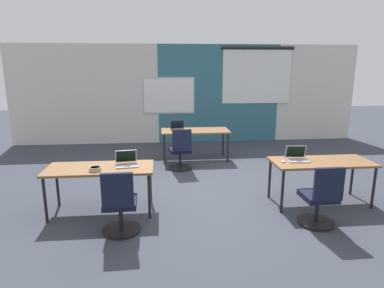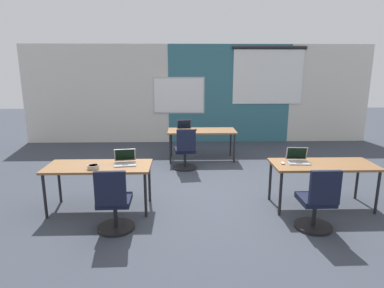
% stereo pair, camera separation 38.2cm
% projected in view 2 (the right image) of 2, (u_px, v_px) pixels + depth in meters
% --- Properties ---
extents(ground_plane, '(24.00, 24.00, 0.00)m').
position_uv_depth(ground_plane, '(208.00, 193.00, 5.92)').
color(ground_plane, '#383D47').
extents(back_wall_assembly, '(10.00, 0.27, 2.80)m').
position_uv_depth(back_wall_assembly, '(199.00, 94.00, 9.68)').
color(back_wall_assembly, silver).
rests_on(back_wall_assembly, ground).
extents(desk_near_left, '(1.60, 0.70, 0.72)m').
position_uv_depth(desk_near_left, '(99.00, 169.00, 5.14)').
color(desk_near_left, brown).
rests_on(desk_near_left, ground).
extents(desk_near_right, '(1.60, 0.70, 0.72)m').
position_uv_depth(desk_near_right, '(323.00, 167.00, 5.23)').
color(desk_near_right, brown).
rests_on(desk_near_right, ground).
extents(desk_far_center, '(1.60, 0.70, 0.72)m').
position_uv_depth(desk_far_center, '(202.00, 133.00, 7.91)').
color(desk_far_center, brown).
rests_on(desk_far_center, ground).
extents(laptop_far_left, '(0.36, 0.32, 0.23)m').
position_uv_depth(laptop_far_left, '(185.00, 128.00, 7.89)').
color(laptop_far_left, '#333338').
rests_on(laptop_far_left, desk_far_center).
extents(mouse_far_left, '(0.07, 0.11, 0.03)m').
position_uv_depth(mouse_far_left, '(196.00, 130.00, 7.87)').
color(mouse_far_left, black).
rests_on(mouse_far_left, desk_far_center).
extents(chair_far_left, '(0.52, 0.56, 0.92)m').
position_uv_depth(chair_far_left, '(185.00, 153.00, 7.21)').
color(chair_far_left, black).
rests_on(chair_far_left, ground).
extents(laptop_near_right_inner, '(0.35, 0.32, 0.23)m').
position_uv_depth(laptop_near_right_inner, '(298.00, 159.00, 5.27)').
color(laptop_near_right_inner, '#9E9EA3').
rests_on(laptop_near_right_inner, desk_near_right).
extents(mouse_near_right_inner, '(0.06, 0.10, 0.03)m').
position_uv_depth(mouse_near_right_inner, '(283.00, 163.00, 5.19)').
color(mouse_near_right_inner, silver).
rests_on(mouse_near_right_inner, desk_near_right).
extents(chair_near_right_inner, '(0.52, 0.54, 0.92)m').
position_uv_depth(chair_near_right_inner, '(317.00, 205.00, 4.52)').
color(chair_near_right_inner, black).
rests_on(chair_near_right_inner, ground).
extents(laptop_near_left_inner, '(0.38, 0.36, 0.23)m').
position_uv_depth(laptop_near_left_inner, '(125.00, 161.00, 5.18)').
color(laptop_near_left_inner, '#9E9EA3').
rests_on(laptop_near_left_inner, desk_near_left).
extents(chair_near_left_inner, '(0.52, 0.55, 0.92)m').
position_uv_depth(chair_near_left_inner, '(114.00, 206.00, 4.49)').
color(chair_near_left_inner, black).
rests_on(chair_near_left_inner, ground).
extents(snack_bowl, '(0.18, 0.18, 0.06)m').
position_uv_depth(snack_bowl, '(93.00, 167.00, 4.95)').
color(snack_bowl, tan).
rests_on(snack_bowl, desk_near_left).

